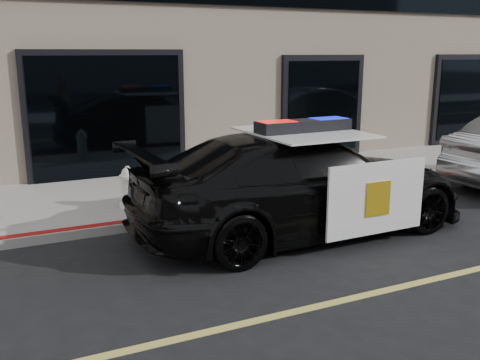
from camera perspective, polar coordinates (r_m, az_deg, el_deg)
name	(u,v)px	position (r m, az deg, el deg)	size (l,w,h in m)	color
ground	(327,304)	(6.38, 9.31, -12.95)	(120.00, 120.00, 0.00)	black
sidewalk_n	(179,192)	(10.81, -6.51, -1.29)	(60.00, 3.50, 0.15)	gray
police_car	(302,183)	(8.50, 6.65, -0.27)	(2.64, 5.61, 1.81)	black
fire_hydrant	(128,188)	(9.57, -11.82, -0.87)	(0.33, 0.46, 0.74)	white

